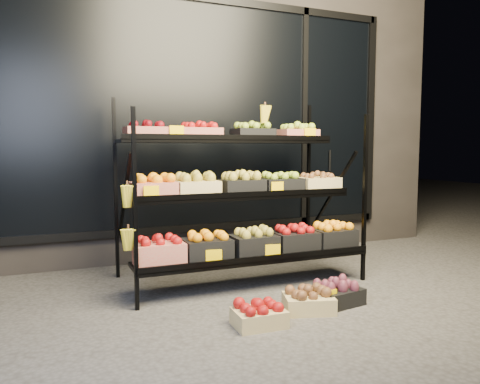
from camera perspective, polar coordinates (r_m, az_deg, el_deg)
name	(u,v)px	position (r m, az deg, el deg)	size (l,w,h in m)	color
ground	(271,300)	(3.82, 3.82, -12.99)	(24.00, 24.00, 0.00)	#514F4C
building	(180,105)	(6.07, -7.28, 10.49)	(6.00, 2.08, 3.50)	#2D2826
display_rack	(241,195)	(4.19, 0.08, -0.32)	(2.18, 1.02, 1.73)	black
tag_floor_b	(329,303)	(3.61, 10.85, -13.20)	(0.13, 0.01, 0.12)	#FFCA00
floor_crate_left	(259,314)	(3.27, 2.32, -14.65)	(0.35, 0.26, 0.18)	#D9C17D
floor_crate_midright	(309,300)	(3.57, 8.36, -12.90)	(0.42, 0.36, 0.19)	#D9C17D
floor_crate_right	(337,293)	(3.76, 11.71, -11.97)	(0.41, 0.33, 0.19)	black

